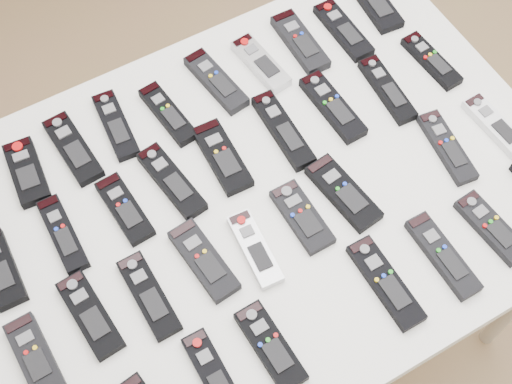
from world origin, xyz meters
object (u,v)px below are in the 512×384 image
remote_27 (496,127)px  remote_31 (270,346)px  remote_11 (63,234)px  remote_12 (125,209)px  remote_2 (73,149)px  remote_19 (35,356)px  remote_30 (215,378)px  remote_17 (387,90)px  remote_5 (216,81)px  remote_16 (333,107)px  remote_9 (375,3)px  remote_15 (283,130)px  remote_33 (443,256)px  remote_34 (492,228)px  remote_10 (0,269)px  remote_32 (385,283)px  remote_22 (204,260)px  remote_3 (116,125)px  remote_20 (90,315)px  remote_26 (447,147)px  remote_1 (27,172)px  remote_24 (302,217)px  remote_13 (172,181)px  remote_25 (343,193)px  remote_7 (300,42)px  remote_23 (255,249)px  remote_18 (431,61)px  remote_8 (343,30)px  table (256,210)px  remote_6 (261,64)px  remote_21 (149,296)px  remote_14 (222,157)px

remote_27 → remote_31: remote_31 is taller
remote_11 → remote_12: remote_11 is taller
remote_2 → remote_19: bearing=-125.4°
remote_30 → remote_31: bearing=0.5°
remote_17 → remote_19: (-0.89, -0.17, 0.00)m
remote_5 → remote_16: bearing=-52.5°
remote_9 → remote_15: (-0.37, -0.20, 0.00)m
remote_33 → remote_34: (0.12, 0.00, -0.00)m
remote_10 → remote_15: 0.63m
remote_17 → remote_32: same height
remote_2 → remote_31: remote_31 is taller
remote_2 → remote_16: (0.53, -0.18, 0.00)m
remote_12 → remote_22: bearing=-68.1°
remote_34 → remote_3: bearing=127.7°
remote_20 → remote_26: size_ratio=0.97×
remote_1 → remote_24: remote_1 is taller
remote_11 → remote_27: 0.92m
remote_11 → remote_27: bearing=-13.0°
remote_1 → remote_34: bearing=-31.9°
remote_16 → remote_17: 0.13m
remote_33 → remote_32: bearing=175.9°
remote_13 → remote_20: size_ratio=1.07×
remote_19 → remote_25: (0.66, 0.01, -0.00)m
remote_7 → remote_33: same height
remote_17 → remote_23: size_ratio=1.11×
remote_18 → remote_34: remote_34 is taller
remote_8 → remote_31: remote_31 is taller
table → remote_9: (0.50, 0.31, 0.07)m
table → remote_13: (-0.13, 0.11, 0.07)m
remote_17 → remote_20: 0.78m
remote_3 → remote_8: (0.56, -0.02, 0.00)m
remote_27 → remote_5: bearing=136.1°
remote_16 → remote_30: (-0.50, -0.39, -0.00)m
remote_6 → remote_12: (-0.42, -0.18, -0.00)m
remote_8 → table: bearing=-145.2°
remote_17 → remote_21: 0.68m
table → remote_25: (0.15, -0.08, 0.07)m
remote_13 → remote_16: bearing=-8.6°
remote_5 → remote_10: bearing=-169.2°
remote_12 → remote_19: remote_19 is taller
remote_3 → remote_10: (-0.33, -0.19, 0.00)m
remote_14 → remote_17: size_ratio=0.96×
remote_7 → remote_32: (-0.17, -0.58, -0.00)m
remote_12 → remote_20: bearing=-134.7°
remote_2 → remote_13: bearing=-54.4°
remote_3 → remote_9: remote_9 is taller
remote_5 → remote_7: same height
remote_13 → remote_30: size_ratio=1.02×
remote_10 → remote_31: 0.53m
remote_25 → remote_32: size_ratio=0.92×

